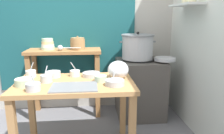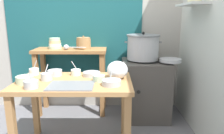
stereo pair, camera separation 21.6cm
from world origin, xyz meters
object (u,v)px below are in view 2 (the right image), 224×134
Objects in this scene: stove_block at (145,89)px; prep_bowl_7 at (99,78)px; prep_table at (74,92)px; prep_bowl_0 at (92,74)px; steamer_pot at (143,47)px; plastic_bag at (117,70)px; bowl_stack_enamel at (55,44)px; prep_bowl_3 at (112,82)px; prep_bowl_6 at (47,76)px; wide_pan at (170,60)px; serving_tray at (71,86)px; back_shelf_table at (71,65)px; prep_bowl_5 at (34,71)px; clay_pot at (84,43)px; prep_bowl_2 at (55,73)px; prep_bowl_4 at (76,72)px; prep_bowl_8 at (31,84)px; ladle at (67,47)px; prep_bowl_1 at (25,79)px.

stove_block is 1.01m from prep_bowl_7.
prep_bowl_0 is (0.15, 0.18, 0.13)m from prep_table.
plastic_bag is (-0.34, -0.70, -0.13)m from steamer_pot.
bowl_stack_enamel reaches higher than prep_bowl_3.
wide_pan is at bearing 24.06° from prep_bowl_6.
prep_table is at bearing 91.63° from serving_tray.
back_shelf_table is at bearing 101.03° from serving_tray.
prep_bowl_5 is at bearing 154.90° from prep_table.
steamer_pot is 3.15× the size of prep_bowl_6.
prep_bowl_5 is at bearing 140.27° from serving_tray.
prep_bowl_6 reaches higher than serving_tray.
clay_pot reaches higher than serving_tray.
prep_bowl_6 is at bearing 176.90° from prep_bowl_7.
prep_bowl_6 is at bearing -101.10° from prep_bowl_2.
steamer_pot is at bearing 36.49° from prep_bowl_6.
prep_bowl_4 is at bearing -146.21° from stove_block.
serving_tray is at bearing -128.73° from steamer_pot.
bowl_stack_enamel is at bearing 176.84° from clay_pot.
steamer_pot reaches higher than prep_bowl_0.
clay_pot reaches higher than stove_block.
bowl_stack_enamel is (-1.17, 0.13, 0.03)m from steamer_pot.
steamer_pot is 0.38m from wide_pan.
steamer_pot is at bearing 153.38° from stove_block.
prep_bowl_8 is (-0.69, -0.09, 0.01)m from prep_bowl_3.
prep_bowl_0 is 1.55× the size of prep_bowl_7.
plastic_bag is at bearing 75.26° from prep_bowl_3.
back_shelf_table is 1.00m from prep_bowl_7.
clay_pot is 1.08m from serving_tray.
prep_table is at bearing -136.82° from stove_block.
prep_bowl_6 is (-0.06, -0.87, 0.08)m from back_shelf_table.
prep_bowl_4 reaches higher than prep_bowl_7.
prep_bowl_5 is (-0.24, -0.58, -0.18)m from ladle.
plastic_bag is 1.26× the size of prep_bowl_1.
stove_block is at bearing 53.86° from prep_bowl_7.
clay_pot reaches higher than prep_bowl_1.
stove_block is 4.34× the size of prep_bowl_0.
prep_bowl_8 is (-0.33, -0.05, 0.03)m from serving_tray.
plastic_bag is at bearing 9.80° from prep_table.
prep_bowl_2 is (-0.23, 0.18, 0.14)m from prep_table.
prep_table is at bearing -134.59° from steamer_pot.
prep_bowl_5 is (-0.87, 0.14, -0.05)m from plastic_bag.
stove_block is at bearing 49.20° from serving_tray.
wide_pan is 1.02m from prep_bowl_0.
ladle is 0.75m from prep_bowl_0.
serving_tray is (0.23, -0.96, -0.21)m from ladle.
steamer_pot is 3.27× the size of prep_bowl_8.
prep_bowl_1 is 1.14× the size of prep_bowl_8.
prep_bowl_3 is 1.48× the size of prep_bowl_7.
back_shelf_table reaches higher than prep_bowl_7.
prep_bowl_1 is at bearing -152.20° from prep_bowl_6.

